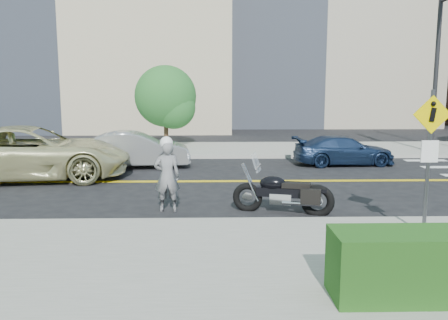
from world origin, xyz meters
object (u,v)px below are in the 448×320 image
object	(u,v)px
pedestrian_sign	(429,148)
motorcycle	(283,184)
suv	(31,153)
parked_car_silver	(134,150)
parked_car_blue	(344,150)
motorcyclist	(167,174)

from	to	relation	value
pedestrian_sign	motorcycle	size ratio (longest dim) A/B	1.20
pedestrian_sign	motorcycle	xyz separation A→B (m)	(-2.64, 2.27, -1.20)
motorcycle	suv	xyz separation A→B (m)	(-8.07, 4.57, 0.17)
parked_car_silver	parked_car_blue	bearing A→B (deg)	-93.20
parked_car_blue	suv	bearing A→B (deg)	98.95
suv	parked_car_blue	size ratio (longest dim) A/B	1.64
motorcycle	parked_car_silver	world-z (taller)	motorcycle
pedestrian_sign	suv	world-z (taller)	pedestrian_sign
motorcyclist	parked_car_blue	bearing A→B (deg)	-137.38
pedestrian_sign	suv	size ratio (longest dim) A/B	0.45
suv	motorcycle	bearing A→B (deg)	-127.65
motorcyclist	parked_car_blue	distance (m)	9.68
motorcyclist	parked_car_silver	xyz separation A→B (m)	(-1.93, 6.63, -0.26)
motorcyclist	parked_car_silver	size ratio (longest dim) A/B	0.45
pedestrian_sign	motorcycle	distance (m)	3.68
pedestrian_sign	suv	xyz separation A→B (m)	(-10.71, 6.84, -1.03)
parked_car_silver	motorcycle	bearing A→B (deg)	-150.90
suv	parked_car_blue	world-z (taller)	suv
pedestrian_sign	motorcycle	bearing A→B (deg)	139.35
suv	parked_car_blue	distance (m)	11.97
motorcyclist	parked_car_silver	bearing A→B (deg)	-78.60
parked_car_silver	motorcyclist	bearing A→B (deg)	-170.27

